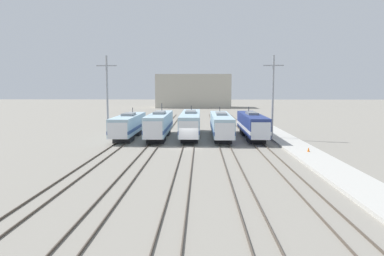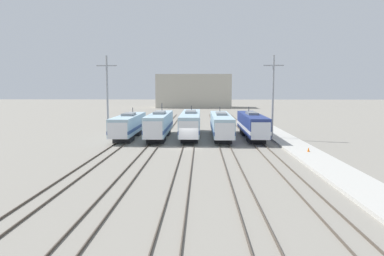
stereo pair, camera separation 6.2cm
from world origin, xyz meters
name	(u,v)px [view 2 (the right image)]	position (x,y,z in m)	size (l,w,h in m)	color
ground_plane	(188,147)	(0.00, 0.00, 0.00)	(400.00, 400.00, 0.00)	gray
rail_pair_far_left	(116,147)	(-9.60, 0.00, 0.07)	(1.50, 120.00, 0.15)	#4C4238
rail_pair_center_left	(152,147)	(-4.80, 0.00, 0.07)	(1.51, 120.00, 0.15)	#4C4238
rail_pair_center	(188,147)	(0.00, 0.00, 0.07)	(1.51, 120.00, 0.15)	#4C4238
rail_pair_center_right	(225,147)	(4.80, 0.00, 0.07)	(1.51, 120.00, 0.15)	#4C4238
rail_pair_far_right	(261,147)	(9.60, 0.00, 0.07)	(1.50, 120.00, 0.15)	#4C4238
locomotive_far_left	(128,126)	(-9.60, 8.31, 2.04)	(2.98, 16.20, 4.61)	#232326
locomotive_center_left	(159,125)	(-4.80, 8.43, 2.16)	(2.92, 16.91, 5.34)	#232326
locomotive_center	(191,124)	(0.00, 10.14, 2.18)	(2.94, 19.91, 4.81)	#232326
locomotive_center_right	(221,125)	(4.80, 9.09, 2.08)	(2.89, 19.03, 4.68)	#232326
locomotive_far_right	(252,125)	(9.60, 9.05, 2.10)	(2.85, 18.11, 4.69)	black
catenary_tower_left	(107,96)	(-12.64, 7.99, 6.66)	(3.07, 0.30, 12.69)	gray
catenary_tower_right	(273,96)	(12.49, 7.99, 6.66)	(3.07, 0.30, 12.69)	gray
platform	(297,147)	(14.22, 0.00, 0.15)	(4.00, 120.00, 0.31)	#B7B5AD
traffic_cone	(308,150)	(14.42, -4.71, 0.56)	(0.32, 0.32, 0.51)	orange
depot_building	(194,91)	(-1.29, 100.53, 6.49)	(28.94, 14.49, 12.99)	#B2AD9E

